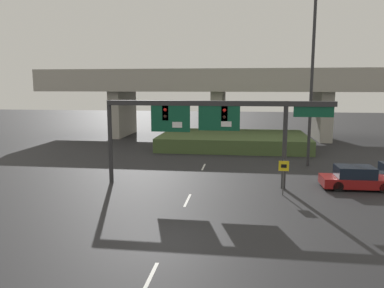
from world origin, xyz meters
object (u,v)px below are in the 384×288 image
(speed_limit_sign, at_px, (284,172))
(highway_light_pole_near, at_px, (313,58))
(parked_sedan_near_right, at_px, (356,178))
(signal_gantry, at_px, (208,118))

(speed_limit_sign, relative_size, highway_light_pole_near, 0.13)
(speed_limit_sign, distance_m, highway_light_pole_near, 11.65)
(speed_limit_sign, height_order, parked_sedan_near_right, speed_limit_sign)
(signal_gantry, relative_size, parked_sedan_near_right, 3.28)
(signal_gantry, xyz_separation_m, speed_limit_sign, (4.62, -1.48, -3.04))
(speed_limit_sign, xyz_separation_m, highway_light_pole_near, (2.88, 8.69, 7.20))
(speed_limit_sign, bearing_deg, signal_gantry, 162.20)
(signal_gantry, distance_m, speed_limit_sign, 5.72)
(signal_gantry, height_order, parked_sedan_near_right, signal_gantry)
(highway_light_pole_near, bearing_deg, speed_limit_sign, -108.30)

